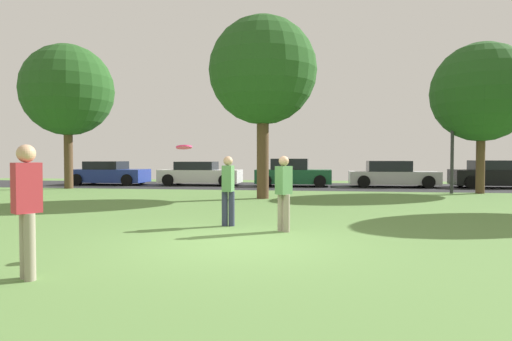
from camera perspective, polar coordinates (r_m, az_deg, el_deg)
The scene contains 15 objects.
ground_plane at distance 8.14m, azimuth -2.90°, elevation -9.45°, with size 44.00×44.00×0.00m, color #5B8442.
road_strip at distance 23.93m, azimuth 4.73°, elevation -2.04°, with size 44.00×6.40×0.01m, color #28282B.
birch_tree_lone at distance 21.57m, azimuth 27.23°, elevation 8.99°, with size 4.26×4.26×6.51m.
oak_tree_left at distance 17.07m, azimuth 0.89°, elevation 12.75°, with size 4.10×4.10×6.92m.
oak_tree_center at distance 24.28m, azimuth -23.27°, elevation 9.52°, with size 4.54×4.54×7.22m.
person_thrower at distance 9.32m, azimuth 3.62°, elevation -2.56°, with size 0.37×0.39×1.61m.
person_catcher at distance 6.38m, azimuth -27.60°, elevation -3.94°, with size 0.37×0.39×1.74m.
person_bystander at distance 10.08m, azimuth -3.64°, elevation -2.25°, with size 0.30×0.33×1.60m.
frisbee_disc at distance 7.51m, azimuth -9.33°, elevation 3.01°, with size 0.36×0.36×0.07m.
parked_car_blue at distance 26.55m, azimuth -18.54°, elevation -0.40°, with size 4.23×2.10×1.34m.
parked_car_white at distance 24.99m, azimuth -7.31°, elevation -0.47°, with size 4.53×2.06×1.33m.
parked_car_green at distance 23.97m, azimuth 4.79°, elevation -0.42°, with size 4.07×1.96×1.50m.
parked_car_silver at distance 24.39m, azimuth 17.22°, elevation -0.56°, with size 4.55×2.08×1.38m.
parked_car_black at distance 25.73m, azimuth 28.90°, elevation -0.53°, with size 4.58×1.99×1.41m.
street_lamp_post at distance 20.80m, azimuth 24.13°, elevation 3.44°, with size 0.14×0.14×4.50m, color #2D2D33.
Camera 1 is at (1.59, -7.83, 1.58)m, focal length 30.81 mm.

